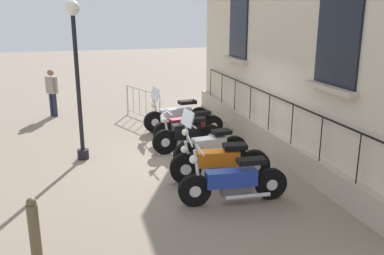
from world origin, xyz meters
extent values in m
plane|color=gray|center=(0.00, 0.00, 0.00)|extent=(60.00, 60.00, 0.00)
cube|color=beige|center=(-2.47, 0.00, 3.38)|extent=(0.60, 11.36, 6.77)
cube|color=#B1A48F|center=(-2.09, 0.00, 0.29)|extent=(0.20, 11.36, 0.58)
cube|color=black|center=(-2.15, 2.50, 3.29)|extent=(0.06, 1.33, 2.26)
cube|color=#BCAE97|center=(-2.07, 2.50, 2.11)|extent=(0.24, 1.53, 0.10)
cube|color=black|center=(-2.15, -2.50, 3.29)|extent=(0.06, 1.33, 2.26)
cube|color=#BCAE97|center=(-2.07, -2.50, 2.11)|extent=(0.24, 1.53, 0.10)
cube|color=black|center=(-2.05, 0.00, 1.51)|extent=(0.03, 9.55, 0.03)
cylinder|color=black|center=(-2.05, -4.77, 1.04)|extent=(0.02, 0.02, 0.94)
cylinder|color=black|center=(-2.05, -3.58, 1.04)|extent=(0.02, 0.02, 0.94)
cylinder|color=black|center=(-2.05, -2.39, 1.04)|extent=(0.02, 0.02, 0.94)
cylinder|color=black|center=(-2.05, -1.19, 1.04)|extent=(0.02, 0.02, 0.94)
cylinder|color=black|center=(-2.05, 0.00, 1.04)|extent=(0.02, 0.02, 0.94)
cylinder|color=black|center=(-2.05, 1.19, 1.04)|extent=(0.02, 0.02, 0.94)
cylinder|color=black|center=(-2.05, 2.39, 1.04)|extent=(0.02, 0.02, 0.94)
cylinder|color=black|center=(-2.05, 3.58, 1.04)|extent=(0.02, 0.02, 0.94)
cylinder|color=black|center=(0.46, -2.53, 0.32)|extent=(0.66, 0.19, 0.65)
cylinder|color=silver|center=(0.46, -2.53, 0.32)|extent=(0.24, 0.17, 0.23)
cylinder|color=black|center=(-0.99, -2.67, 0.32)|extent=(0.66, 0.19, 0.65)
cylinder|color=silver|center=(-0.99, -2.67, 0.32)|extent=(0.24, 0.17, 0.23)
cube|color=#B2B2BC|center=(-0.22, -2.59, 0.52)|extent=(0.98, 0.42, 0.32)
cube|color=#4C4C51|center=(-0.32, -2.60, 0.29)|extent=(0.59, 0.32, 0.23)
cube|color=black|center=(-0.60, -2.63, 0.85)|extent=(0.56, 0.35, 0.10)
cylinder|color=silver|center=(0.41, -2.53, 0.68)|extent=(0.16, 0.08, 0.72)
cylinder|color=silver|center=(0.36, -2.54, 1.03)|extent=(0.11, 0.72, 0.04)
sphere|color=white|center=(0.48, -2.52, 0.85)|extent=(0.16, 0.16, 0.16)
cylinder|color=silver|center=(-0.52, -2.44, 0.18)|extent=(0.86, 0.16, 0.08)
cube|color=silver|center=(0.42, -2.53, 1.18)|extent=(0.18, 0.60, 0.36)
cylinder|color=black|center=(0.40, -1.41, 0.31)|extent=(0.63, 0.25, 0.62)
cylinder|color=silver|center=(0.40, -1.41, 0.31)|extent=(0.24, 0.20, 0.22)
cylinder|color=black|center=(-1.10, -1.68, 0.31)|extent=(0.63, 0.25, 0.62)
cylinder|color=silver|center=(-1.10, -1.68, 0.31)|extent=(0.24, 0.20, 0.22)
cube|color=maroon|center=(-0.30, -1.54, 0.50)|extent=(1.06, 0.43, 0.30)
cube|color=#4C4C51|center=(-0.40, -1.56, 0.28)|extent=(0.65, 0.31, 0.22)
cube|color=black|center=(-0.71, -1.61, 0.73)|extent=(0.61, 0.33, 0.10)
cylinder|color=silver|center=(0.35, -1.42, 0.63)|extent=(0.17, 0.09, 0.64)
cylinder|color=silver|center=(0.30, -1.43, 0.94)|extent=(0.13, 0.56, 0.04)
sphere|color=white|center=(0.42, -1.41, 0.76)|extent=(0.16, 0.16, 0.16)
cylinder|color=silver|center=(-0.63, -1.46, 0.17)|extent=(0.93, 0.24, 0.08)
cylinder|color=black|center=(0.57, -0.50, 0.32)|extent=(0.65, 0.17, 0.65)
cylinder|color=silver|center=(0.57, -0.50, 0.32)|extent=(0.24, 0.15, 0.23)
cylinder|color=black|center=(-0.70, -0.63, 0.32)|extent=(0.65, 0.17, 0.65)
cylinder|color=silver|center=(-0.70, -0.63, 0.32)|extent=(0.24, 0.15, 0.23)
cube|color=black|center=(-0.01, -0.56, 0.56)|extent=(0.75, 0.36, 0.39)
cube|color=#4C4C51|center=(-0.11, -0.57, 0.29)|extent=(0.46, 0.28, 0.23)
cube|color=black|center=(-0.31, -0.59, 0.83)|extent=(0.43, 0.30, 0.10)
cylinder|color=silver|center=(0.52, -0.51, 0.71)|extent=(0.16, 0.08, 0.78)
cylinder|color=silver|center=(0.47, -0.51, 1.09)|extent=(0.10, 0.64, 0.04)
sphere|color=white|center=(0.59, -0.50, 0.91)|extent=(0.16, 0.16, 0.16)
cylinder|color=silver|center=(-0.26, -0.43, 0.18)|extent=(0.66, 0.15, 0.08)
cylinder|color=black|center=(0.29, 0.54, 0.30)|extent=(0.62, 0.22, 0.61)
cylinder|color=silver|center=(0.29, 0.54, 0.30)|extent=(0.23, 0.18, 0.21)
cylinder|color=black|center=(-0.98, 0.38, 0.30)|extent=(0.62, 0.22, 0.61)
cylinder|color=silver|center=(-0.98, 0.38, 0.30)|extent=(0.23, 0.18, 0.21)
cube|color=silver|center=(-0.30, 0.47, 0.50)|extent=(0.83, 0.42, 0.31)
cube|color=#4C4C51|center=(-0.40, 0.45, 0.27)|extent=(0.51, 0.32, 0.21)
cube|color=black|center=(-0.62, 0.42, 0.76)|extent=(0.48, 0.34, 0.10)
cylinder|color=silver|center=(0.24, 0.54, 0.67)|extent=(0.17, 0.08, 0.74)
cylinder|color=silver|center=(0.19, 0.53, 1.04)|extent=(0.13, 0.71, 0.04)
sphere|color=white|center=(0.31, 0.55, 0.86)|extent=(0.16, 0.16, 0.16)
cylinder|color=silver|center=(-0.57, 0.61, 0.17)|extent=(0.72, 0.17, 0.08)
cube|color=silver|center=(0.25, 0.54, 1.19)|extent=(0.20, 0.59, 0.36)
cylinder|color=black|center=(0.54, 1.44, 0.33)|extent=(0.69, 0.25, 0.67)
cylinder|color=silver|center=(0.54, 1.44, 0.33)|extent=(0.26, 0.21, 0.23)
cylinder|color=black|center=(-0.94, 1.66, 0.33)|extent=(0.69, 0.25, 0.67)
cylinder|color=silver|center=(-0.94, 1.66, 0.33)|extent=(0.26, 0.21, 0.23)
cube|color=orange|center=(-0.15, 1.54, 0.53)|extent=(0.93, 0.46, 0.32)
cube|color=#4C4C51|center=(-0.25, 1.56, 0.30)|extent=(0.57, 0.35, 0.23)
cube|color=black|center=(-0.51, 1.60, 0.78)|extent=(0.54, 0.37, 0.10)
cylinder|color=silver|center=(0.49, 1.45, 0.64)|extent=(0.17, 0.08, 0.61)
cylinder|color=silver|center=(0.44, 1.46, 0.94)|extent=(0.14, 0.74, 0.04)
sphere|color=white|center=(0.56, 1.44, 0.76)|extent=(0.16, 0.16, 0.16)
cylinder|color=silver|center=(-0.39, 1.77, 0.18)|extent=(0.80, 0.20, 0.08)
cylinder|color=black|center=(0.66, 2.53, 0.31)|extent=(0.63, 0.16, 0.63)
cylinder|color=silver|center=(0.66, 2.53, 0.31)|extent=(0.23, 0.16, 0.22)
cylinder|color=black|center=(-0.86, 2.64, 0.31)|extent=(0.63, 0.16, 0.63)
cylinder|color=silver|center=(-0.86, 2.64, 0.31)|extent=(0.23, 0.16, 0.22)
cube|color=#1E389E|center=(-0.05, 2.58, 0.50)|extent=(0.99, 0.35, 0.30)
cube|color=#4C4C51|center=(-0.15, 2.59, 0.28)|extent=(0.60, 0.27, 0.22)
cube|color=black|center=(-0.44, 2.61, 0.81)|extent=(0.56, 0.29, 0.10)
cylinder|color=silver|center=(0.61, 2.53, 0.71)|extent=(0.16, 0.07, 0.80)
cylinder|color=silver|center=(0.56, 2.54, 1.11)|extent=(0.08, 0.62, 0.04)
sphere|color=white|center=(0.68, 2.53, 0.93)|extent=(0.16, 0.16, 0.16)
cylinder|color=silver|center=(-0.34, 2.76, 0.17)|extent=(0.88, 0.14, 0.08)
cylinder|color=black|center=(2.60, -0.71, 0.12)|extent=(0.28, 0.28, 0.24)
cylinder|color=black|center=(2.60, -0.71, 1.78)|extent=(0.10, 0.10, 3.56)
sphere|color=white|center=(2.60, -0.71, 3.61)|extent=(0.33, 0.33, 0.33)
cylinder|color=black|center=(2.60, -0.88, 3.41)|extent=(0.04, 0.35, 0.04)
sphere|color=white|center=(2.60, -1.06, 3.61)|extent=(0.33, 0.33, 0.33)
cylinder|color=black|center=(2.60, -0.53, 3.41)|extent=(0.04, 0.35, 0.04)
sphere|color=white|center=(2.60, -0.36, 3.61)|extent=(0.33, 0.33, 0.33)
cylinder|color=#B7B7BF|center=(0.94, -5.01, 0.53)|extent=(0.05, 0.05, 1.05)
cylinder|color=#B7B7BF|center=(0.16, -3.14, 0.53)|extent=(0.05, 0.05, 1.05)
cylinder|color=#B7B7BF|center=(0.55, -4.08, 1.02)|extent=(0.82, 1.89, 0.04)
cylinder|color=#B7B7BF|center=(0.55, -4.08, 0.15)|extent=(0.82, 1.89, 0.04)
cylinder|color=#B7B7BF|center=(0.79, -4.64, 0.60)|extent=(0.02, 0.02, 0.87)
cylinder|color=#B7B7BF|center=(0.63, -4.27, 0.60)|extent=(0.02, 0.02, 0.87)
cylinder|color=#B7B7BF|center=(0.48, -3.89, 0.60)|extent=(0.02, 0.02, 0.87)
cylinder|color=#B7B7BF|center=(0.32, -3.52, 0.60)|extent=(0.02, 0.02, 0.87)
cylinder|color=brown|center=(3.39, 3.66, 0.46)|extent=(0.16, 0.16, 0.92)
sphere|color=brown|center=(3.39, 3.66, 0.95)|extent=(0.14, 0.14, 0.14)
cylinder|color=#23283D|center=(3.50, -5.47, 0.40)|extent=(0.14, 0.14, 0.81)
cylinder|color=#23283D|center=(3.39, -5.36, 0.40)|extent=(0.14, 0.14, 0.81)
cube|color=gray|center=(3.45, -5.41, 1.10)|extent=(0.41, 0.41, 0.57)
sphere|color=#8C664C|center=(3.45, -5.41, 1.52)|extent=(0.22, 0.22, 0.22)
cylinder|color=gray|center=(3.60, -5.57, 1.12)|extent=(0.09, 0.09, 0.54)
cylinder|color=gray|center=(3.30, -5.26, 1.12)|extent=(0.09, 0.09, 0.54)
camera|label=1|loc=(2.66, 9.48, 3.58)|focal=39.24mm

